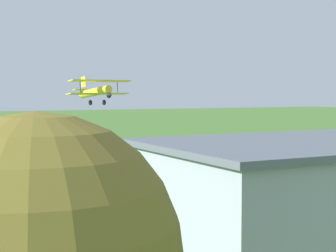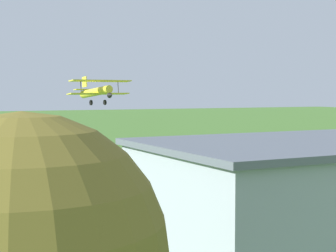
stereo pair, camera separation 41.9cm
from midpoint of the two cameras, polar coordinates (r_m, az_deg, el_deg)
ground_plane at (r=70.69m, az=-3.28°, el=-3.77°), size 400.00×400.00×0.00m
biplane at (r=67.44m, az=-7.61°, el=3.64°), size 8.15×7.66×3.58m
car_grey at (r=39.66m, az=-10.28°, el=-8.37°), size 2.23×4.25×1.62m
person_walking_on_apron at (r=38.23m, az=-5.26°, el=-8.83°), size 0.52×0.52×1.64m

